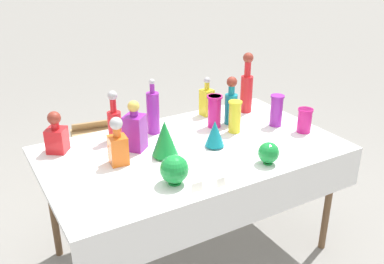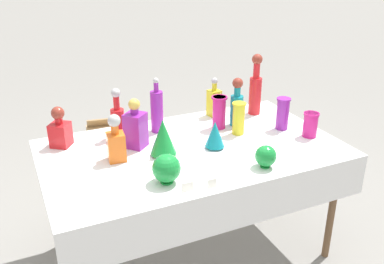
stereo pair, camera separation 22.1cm
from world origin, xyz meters
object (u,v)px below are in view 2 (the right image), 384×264
(tall_bottle_1, at_px, (118,118))
(cardboard_box_behind_left, at_px, (119,149))
(tall_bottle_3, at_px, (237,105))
(square_decanter_0, at_px, (135,127))
(slender_vase_2, at_px, (239,117))
(fluted_vase_0, at_px, (215,134))
(slender_vase_1, at_px, (219,111))
(fluted_vase_1, at_px, (163,137))
(tall_bottle_2, at_px, (255,88))
(square_decanter_1, at_px, (116,141))
(slender_vase_0, at_px, (283,113))
(round_bowl_0, at_px, (166,168))
(round_bowl_1, at_px, (266,156))
(square_decanter_3, at_px, (60,130))
(tall_bottle_0, at_px, (157,110))
(square_decanter_2, at_px, (214,101))
(slender_vase_3, at_px, (310,124))

(tall_bottle_1, distance_m, cardboard_box_behind_left, 1.22)
(tall_bottle_3, xyz_separation_m, square_decanter_0, (-0.70, -0.04, -0.02))
(slender_vase_2, xyz_separation_m, fluted_vase_0, (-0.23, -0.12, -0.02))
(tall_bottle_3, bearing_deg, fluted_vase_0, -139.00)
(slender_vase_1, height_order, fluted_vase_1, fluted_vase_1)
(square_decanter_0, bearing_deg, tall_bottle_2, 10.49)
(tall_bottle_3, xyz_separation_m, square_decanter_1, (-0.86, -0.16, -0.03))
(slender_vase_0, xyz_separation_m, round_bowl_0, (-0.93, -0.33, -0.03))
(tall_bottle_2, relative_size, slender_vase_2, 2.07)
(square_decanter_1, relative_size, round_bowl_0, 1.77)
(round_bowl_1, bearing_deg, tall_bottle_1, 130.88)
(square_decanter_3, relative_size, slender_vase_2, 1.20)
(tall_bottle_3, xyz_separation_m, cardboard_box_behind_left, (-0.53, 1.10, -0.71))
(square_decanter_3, bearing_deg, tall_bottle_3, -7.94)
(fluted_vase_0, distance_m, round_bowl_1, 0.35)
(square_decanter_0, bearing_deg, slender_vase_0, -8.28)
(square_decanter_0, distance_m, cardboard_box_behind_left, 1.35)
(slender_vase_0, bearing_deg, slender_vase_2, 170.29)
(round_bowl_1, bearing_deg, tall_bottle_0, 117.39)
(tall_bottle_2, relative_size, round_bowl_0, 2.78)
(square_decanter_2, bearing_deg, square_decanter_3, -176.90)
(tall_bottle_3, bearing_deg, tall_bottle_0, 166.88)
(tall_bottle_0, relative_size, square_decanter_2, 1.29)
(tall_bottle_2, bearing_deg, round_bowl_1, -117.92)
(square_decanter_2, relative_size, slender_vase_0, 1.31)
(slender_vase_1, xyz_separation_m, slender_vase_2, (0.07, -0.13, -0.00))
(tall_bottle_1, height_order, tall_bottle_3, tall_bottle_3)
(slender_vase_1, relative_size, cardboard_box_behind_left, 0.37)
(square_decanter_0, bearing_deg, slender_vase_3, -16.73)
(round_bowl_0, bearing_deg, square_decanter_1, 115.30)
(tall_bottle_1, relative_size, square_decanter_1, 1.17)
(square_decanter_2, height_order, cardboard_box_behind_left, square_decanter_2)
(tall_bottle_0, height_order, tall_bottle_2, tall_bottle_2)
(tall_bottle_1, bearing_deg, cardboard_box_behind_left, 76.36)
(tall_bottle_3, distance_m, fluted_vase_0, 0.39)
(square_decanter_0, relative_size, square_decanter_3, 1.21)
(square_decanter_1, relative_size, slender_vase_2, 1.32)
(fluted_vase_1, bearing_deg, slender_vase_1, 24.92)
(tall_bottle_0, bearing_deg, round_bowl_0, -106.34)
(cardboard_box_behind_left, bearing_deg, tall_bottle_1, -103.64)
(slender_vase_1, distance_m, fluted_vase_0, 0.31)
(slender_vase_0, xyz_separation_m, slender_vase_3, (0.09, -0.17, -0.03))
(round_bowl_1, xyz_separation_m, cardboard_box_behind_left, (-0.38, 1.68, -0.63))
(tall_bottle_0, xyz_separation_m, slender_vase_3, (0.83, -0.47, -0.06))
(square_decanter_0, distance_m, fluted_vase_1, 0.20)
(tall_bottle_1, distance_m, square_decanter_1, 0.31)
(tall_bottle_2, bearing_deg, square_decanter_3, 178.90)
(tall_bottle_3, bearing_deg, slender_vase_3, -47.33)
(tall_bottle_3, relative_size, square_decanter_2, 1.18)
(slender_vase_2, bearing_deg, tall_bottle_1, 159.67)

